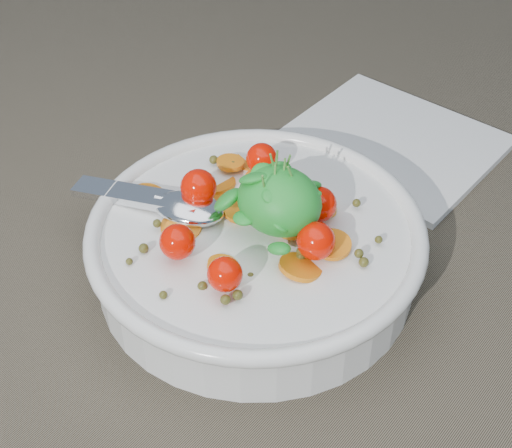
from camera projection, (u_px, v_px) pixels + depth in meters
The scene contains 3 objects.
ground at pixel (256, 240), 0.59m from camera, with size 6.00×6.00×0.00m, color brown.
bowl at pixel (256, 246), 0.55m from camera, with size 0.25×0.23×0.10m.
napkin at pixel (391, 143), 0.68m from camera, with size 0.17×0.15×0.01m, color silver.
Camera 1 is at (0.27, -0.34, 0.40)m, focal length 55.00 mm.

